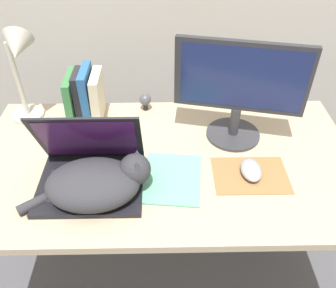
{
  "coord_description": "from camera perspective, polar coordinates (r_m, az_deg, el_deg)",
  "views": [
    {
      "loc": [
        -0.01,
        -0.58,
        1.58
      ],
      "look_at": [
        0.01,
        0.33,
        0.83
      ],
      "focal_mm": 38.0,
      "sensor_mm": 36.0,
      "label": 1
    }
  ],
  "objects": [
    {
      "name": "desk_lamp",
      "position": [
        1.43,
        -22.81,
        11.95
      ],
      "size": [
        0.17,
        0.17,
        0.39
      ],
      "color": "beige",
      "rests_on": "desk"
    },
    {
      "name": "laptop",
      "position": [
        1.19,
        -12.32,
        -4.12
      ],
      "size": [
        0.34,
        0.28,
        0.26
      ],
      "color": "black",
      "rests_on": "desk"
    },
    {
      "name": "webcam",
      "position": [
        1.5,
        -3.68,
        7.04
      ],
      "size": [
        0.05,
        0.05,
        0.08
      ],
      "color": "#232328",
      "rests_on": "desk"
    },
    {
      "name": "cat",
      "position": [
        1.13,
        -11.25,
        -6.06
      ],
      "size": [
        0.41,
        0.22,
        0.14
      ],
      "color": "#333338",
      "rests_on": "desk"
    },
    {
      "name": "notepad",
      "position": [
        1.2,
        0.6,
        -5.53
      ],
      "size": [
        0.22,
        0.26,
        0.01
      ],
      "color": "#6BBC93",
      "rests_on": "desk"
    },
    {
      "name": "external_monitor",
      "position": [
        1.29,
        11.42,
        8.76
      ],
      "size": [
        0.46,
        0.21,
        0.38
      ],
      "color": "#333338",
      "rests_on": "desk"
    },
    {
      "name": "computer_mouse",
      "position": [
        1.24,
        13.18,
        -4.06
      ],
      "size": [
        0.07,
        0.11,
        0.03
      ],
      "color": "#99999E",
      "rests_on": "mousepad"
    },
    {
      "name": "desk",
      "position": [
        1.33,
        -0.27,
        -4.7
      ],
      "size": [
        1.37,
        0.74,
        0.73
      ],
      "color": "tan",
      "rests_on": "ground_plane"
    },
    {
      "name": "book_row",
      "position": [
        1.46,
        -13.14,
        7.46
      ],
      "size": [
        0.14,
        0.16,
        0.22
      ],
      "color": "#387A42",
      "rests_on": "desk"
    },
    {
      "name": "mousepad",
      "position": [
        1.25,
        13.06,
        -4.87
      ],
      "size": [
        0.25,
        0.18,
        0.0
      ],
      "color": "olive",
      "rests_on": "desk"
    }
  ]
}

